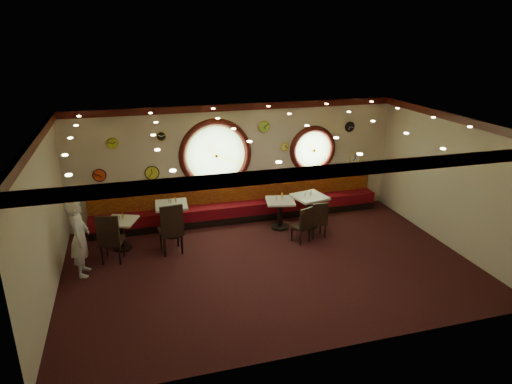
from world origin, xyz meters
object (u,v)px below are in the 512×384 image
Objects in this scene: table_a at (122,231)px; condiment_a_salt at (119,218)px; table_c at (280,211)px; condiment_a_bottle at (123,216)px; condiment_d_salt at (305,195)px; condiment_c_salt at (276,198)px; condiment_c_pepper at (282,198)px; chair_a at (110,236)px; condiment_a_pepper at (122,218)px; condiment_c_bottle at (282,195)px; chair_c at (303,223)px; condiment_d_pepper at (310,194)px; condiment_d_bottle at (311,192)px; chair_b at (171,226)px; table_d at (309,207)px; waiter at (80,238)px; chair_d at (319,218)px; condiment_b_bottle at (176,199)px; table_b at (172,216)px; condiment_b_salt at (169,202)px.

condiment_a_salt is at bearing 126.72° from table_a.
condiment_a_bottle is at bearing -179.36° from table_c.
condiment_c_salt is at bearing 169.56° from condiment_d_salt.
condiment_a_bottle reaches higher than table_a.
chair_a is at bearing -170.01° from condiment_c_pepper.
condiment_a_salt is 0.09m from condiment_a_pepper.
chair_a is 0.71m from condiment_a_pepper.
condiment_c_bottle is at bearing 2.63° from condiment_a_salt.
chair_c is 5.11× the size of condiment_d_pepper.
condiment_d_pepper is at bearing 0.22° from table_a.
condiment_a_salt is 0.10m from condiment_a_bottle.
table_c is at bearing 1.83° from condiment_a_pepper.
condiment_d_bottle is at bearing 48.76° from condiment_d_pepper.
chair_b is at bearing -26.89° from table_a.
condiment_d_salt reaches higher than table_a.
table_d is at bearing -0.67° from condiment_a_bottle.
waiter is at bearing -169.68° from condiment_d_salt.
chair_d is at bearing -55.06° from condiment_c_bottle.
condiment_a_pepper is 4.10m from condiment_c_bottle.
condiment_a_bottle is 0.87× the size of condiment_c_bottle.
condiment_c_salt is at bearing 86.75° from chair_c.
condiment_a_pepper is (0.29, 0.64, 0.12)m from chair_a.
condiment_c_bottle is at bearing 2.20° from condiment_a_bottle.
table_d is 6.61× the size of condiment_b_bottle.
condiment_c_salt is at bearing 171.46° from table_d.
table_c is at bearing 133.70° from chair_d.
table_c is 1.12m from chair_d.
table_c is at bearing 170.79° from condiment_d_salt.
chair_b is 1.23m from condiment_a_pepper.
chair_c is 6.58× the size of condiment_a_pepper.
condiment_c_pepper reaches higher than table_c.
condiment_c_pepper is (-0.61, 0.10, -0.08)m from condiment_d_salt.
chair_c is 3.29m from condiment_b_bottle.
condiment_d_pepper is (4.80, 0.03, 0.13)m from condiment_a_pepper.
chair_b is 3.11m from condiment_c_bottle.
condiment_b_salt is at bearing 126.15° from table_b.
chair_a reaches higher than condiment_c_salt.
condiment_c_salt is 0.91× the size of condiment_d_salt.
condiment_c_bottle is (0.05, 0.12, 0.03)m from condiment_c_pepper.
condiment_d_salt is (3.45, -0.44, 0.38)m from table_b.
condiment_c_salt is at bearing 1.14° from condiment_a_bottle.
table_b is 6.10× the size of condiment_b_bottle.
chair_d is 4.80m from condiment_a_bottle.
table_b is at bearing -51.16° from waiter.
condiment_a_salt is at bearing -33.83° from waiter.
waiter reaches higher than table_c.
condiment_d_bottle reaches higher than condiment_a_pepper.
chair_a is (-5.08, -0.67, 0.13)m from table_d.
condiment_b_salt is (-3.59, 1.24, 0.36)m from chair_d.
condiment_c_salt is 3.91m from condiment_a_pepper.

